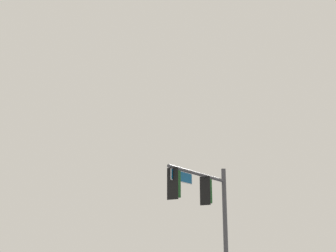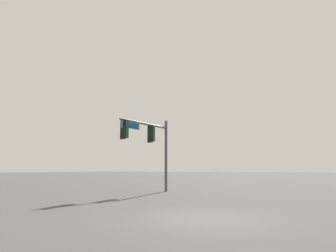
{
  "view_description": "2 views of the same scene",
  "coord_description": "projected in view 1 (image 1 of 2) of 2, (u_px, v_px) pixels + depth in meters",
  "views": [
    {
      "loc": [
        12.13,
        1.97,
        1.53
      ],
      "look_at": [
        -5.83,
        -9.52,
        7.35
      ],
      "focal_mm": 50.0,
      "sensor_mm": 36.0,
      "label": 1
    },
    {
      "loc": [
        8.07,
        4.58,
        1.61
      ],
      "look_at": [
        -6.22,
        -6.11,
        4.63
      ],
      "focal_mm": 28.0,
      "sensor_mm": 36.0,
      "label": 2
    }
  ],
  "objects": [
    {
      "name": "signal_pole_near",
      "position": [
        205.0,
        200.0,
        20.9
      ],
      "size": [
        5.02,
        0.55,
        5.53
      ],
      "color": "#47474C",
      "rests_on": "ground_plane"
    }
  ]
}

